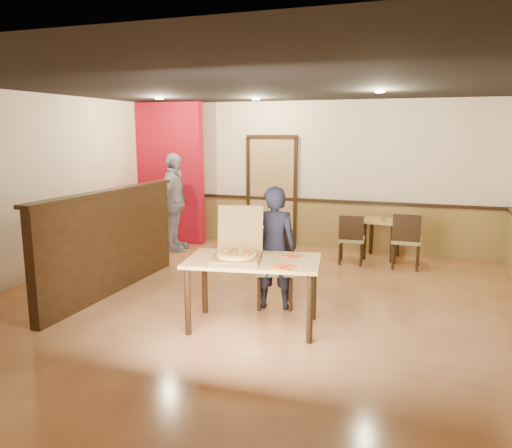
{
  "coord_description": "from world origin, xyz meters",
  "views": [
    {
      "loc": [
        2.11,
        -5.92,
        2.23
      ],
      "look_at": [
        0.07,
        0.0,
        1.06
      ],
      "focal_mm": 35.0,
      "sensor_mm": 36.0,
      "label": 1
    }
  ],
  "objects": [
    {
      "name": "chair_rail_back",
      "position": [
        0.0,
        3.45,
        0.92
      ],
      "size": [
        7.0,
        0.06,
        0.06
      ],
      "primitive_type": "cube",
      "color": "black",
      "rests_on": "wall_back"
    },
    {
      "name": "pizza_box",
      "position": [
        0.11,
        -0.78,
        0.88
      ],
      "size": [
        0.66,
        0.73,
        0.56
      ],
      "rotation": [
        0.0,
        0.0,
        0.22
      ],
      "color": "brown",
      "rests_on": "main_table"
    },
    {
      "name": "diner_chair",
      "position": [
        0.3,
        0.07,
        0.53
      ],
      "size": [
        0.61,
        0.61,
        0.98
      ],
      "rotation": [
        0.0,
        0.0,
        0.31
      ],
      "color": "olive",
      "rests_on": "floor"
    },
    {
      "name": "spot_c",
      "position": [
        1.4,
        1.5,
        2.78
      ],
      "size": [
        0.14,
        0.14,
        0.02
      ],
      "primitive_type": "cylinder",
      "color": "#FFECB2",
      "rests_on": "ceiling"
    },
    {
      "name": "red_accent_panel",
      "position": [
        -2.9,
        3.0,
        1.4
      ],
      "size": [
        1.6,
        0.2,
        2.78
      ],
      "primitive_type": "cube",
      "color": "maroon",
      "rests_on": "floor"
    },
    {
      "name": "wall_left",
      "position": [
        -3.5,
        0.0,
        1.4
      ],
      "size": [
        0.0,
        7.0,
        7.0
      ],
      "primitive_type": "plane",
      "rotation": [
        1.57,
        0.0,
        1.57
      ],
      "color": "beige",
      "rests_on": "floor"
    },
    {
      "name": "spot_b",
      "position": [
        -0.8,
        2.5,
        2.78
      ],
      "size": [
        0.14,
        0.14,
        0.02
      ],
      "primitive_type": "cylinder",
      "color": "#FFECB2",
      "rests_on": "ceiling"
    },
    {
      "name": "side_table",
      "position": [
        1.39,
        3.01,
        0.52
      ],
      "size": [
        0.73,
        0.73,
        0.69
      ],
      "rotation": [
        0.0,
        0.0,
        -0.14
      ],
      "color": "tan",
      "rests_on": "floor"
    },
    {
      "name": "diner",
      "position": [
        0.33,
        -0.08,
        0.78
      ],
      "size": [
        0.64,
        0.48,
        1.57
      ],
      "primitive_type": "imported",
      "rotation": [
        0.0,
        0.0,
        3.34
      ],
      "color": "black",
      "rests_on": "floor"
    },
    {
      "name": "wainscot_back",
      "position": [
        0.0,
        3.47,
        0.45
      ],
      "size": [
        7.0,
        0.04,
        0.9
      ],
      "primitive_type": "cube",
      "color": "olive",
      "rests_on": "floor"
    },
    {
      "name": "pizza",
      "position": [
        0.12,
        -0.84,
        0.86
      ],
      "size": [
        0.57,
        0.57,
        0.03
      ],
      "primitive_type": "cylinder",
      "rotation": [
        0.0,
        0.0,
        0.33
      ],
      "color": "#E1A552",
      "rests_on": "pizza_box"
    },
    {
      "name": "main_table",
      "position": [
        0.29,
        -0.76,
        0.69
      ],
      "size": [
        1.62,
        1.09,
        0.8
      ],
      "rotation": [
        0.0,
        0.0,
        0.16
      ],
      "color": "tan",
      "rests_on": "floor"
    },
    {
      "name": "booth_partition",
      "position": [
        -2.0,
        -0.2,
        0.74
      ],
      "size": [
        0.2,
        3.1,
        1.44
      ],
      "color": "black",
      "rests_on": "floor"
    },
    {
      "name": "ceiling",
      "position": [
        0.0,
        0.0,
        2.8
      ],
      "size": [
        7.0,
        7.0,
        0.0
      ],
      "primitive_type": "plane",
      "rotation": [
        3.14,
        0.0,
        0.0
      ],
      "color": "black",
      "rests_on": "wall_back"
    },
    {
      "name": "passerby",
      "position": [
        -2.37,
        2.33,
        0.92
      ],
      "size": [
        0.6,
        1.13,
        1.84
      ],
      "primitive_type": "imported",
      "rotation": [
        0.0,
        0.0,
        1.72
      ],
      "color": "gray",
      "rests_on": "floor"
    },
    {
      "name": "side_chair_left",
      "position": [
        0.94,
        2.39,
        0.47
      ],
      "size": [
        0.46,
        0.46,
        0.85
      ],
      "rotation": [
        0.0,
        0.0,
        3.22
      ],
      "color": "olive",
      "rests_on": "floor"
    },
    {
      "name": "back_door",
      "position": [
        -0.8,
        3.46,
        1.05
      ],
      "size": [
        0.9,
        0.06,
        2.1
      ],
      "primitive_type": "cube",
      "color": "tan",
      "rests_on": "wall_back"
    },
    {
      "name": "floor",
      "position": [
        0.0,
        0.0,
        0.0
      ],
      "size": [
        7.0,
        7.0,
        0.0
      ],
      "primitive_type": "plane",
      "color": "#CC834F",
      "rests_on": "ground"
    },
    {
      "name": "condiment",
      "position": [
        1.41,
        2.95,
        0.76
      ],
      "size": [
        0.05,
        0.05,
        0.13
      ],
      "primitive_type": "cylinder",
      "color": "#935B1A",
      "rests_on": "side_table"
    },
    {
      "name": "side_chair_right",
      "position": [
        1.84,
        2.39,
        0.51
      ],
      "size": [
        0.47,
        0.47,
        0.93
      ],
      "rotation": [
        0.0,
        0.0,
        3.13
      ],
      "color": "olive",
      "rests_on": "floor"
    },
    {
      "name": "napkin_near",
      "position": [
        0.71,
        -0.97,
        0.81
      ],
      "size": [
        0.26,
        0.26,
        0.01
      ],
      "rotation": [
        0.0,
        0.0,
        -0.18
      ],
      "color": "#F14811",
      "rests_on": "main_table"
    },
    {
      "name": "napkin_far",
      "position": [
        0.67,
        -0.47,
        0.81
      ],
      "size": [
        0.25,
        0.25,
        0.01
      ],
      "rotation": [
        0.0,
        0.0,
        -0.3
      ],
      "color": "#F14811",
      "rests_on": "main_table"
    },
    {
      "name": "spot_a",
      "position": [
        -2.3,
        1.8,
        2.78
      ],
      "size": [
        0.14,
        0.14,
        0.02
      ],
      "primitive_type": "cylinder",
      "color": "#FFECB2",
      "rests_on": "ceiling"
    },
    {
      "name": "wall_back",
      "position": [
        0.0,
        3.5,
        1.4
      ],
      "size": [
        7.0,
        0.0,
        7.0
      ],
      "primitive_type": "plane",
      "rotation": [
        1.57,
        0.0,
        0.0
      ],
      "color": "beige",
      "rests_on": "floor"
    }
  ]
}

